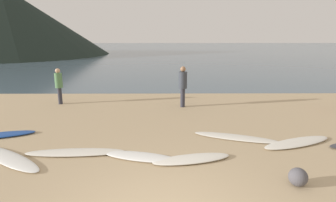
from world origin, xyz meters
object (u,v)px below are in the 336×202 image
Objects in this scene: person_1 at (59,83)px; beach_rock_near at (298,177)px; surfboard_6 at (236,137)px; surfboard_2 at (9,158)px; surfboard_7 at (297,142)px; surfboard_4 at (141,157)px; surfboard_3 at (75,152)px; person_0 at (183,83)px; surfboard_5 at (192,159)px.

beach_rock_near is (7.72, -7.14, -0.78)m from person_1.
surfboard_2 is at bearing -147.70° from surfboard_6.
surfboard_7 is (7.93, 0.99, 0.00)m from surfboard_2.
surfboard_4 is at bearing 35.19° from surfboard_2.
surfboard_2 is 0.99× the size of surfboard_3.
surfboard_7 is 6.08× the size of beach_rock_near.
beach_rock_near is (-1.08, -2.27, 0.15)m from surfboard_7.
surfboard_4 is 3.70m from beach_rock_near.
surfboard_2 is 7.22m from person_0.
person_0 reaches higher than surfboard_7.
surfboard_3 is (1.61, 0.34, 0.00)m from surfboard_2.
surfboard_7 is at bearing 26.37° from surfboard_4.
person_1 reaches higher than surfboard_6.
person_0 is at bearing 89.77° from surfboard_4.
surfboard_7 is 1.45× the size of person_1.
surfboard_4 reaches higher than surfboard_6.
person_0 is 1.09× the size of person_1.
surfboard_3 is at bearing -174.37° from surfboard_4.
surfboard_3 is at bearing 46.21° from surfboard_2.
surfboard_7 reaches higher than surfboard_2.
surfboard_6 is at bearing 102.88° from beach_rock_near.
beach_rock_near is at bearing 23.72° from surfboard_2.
beach_rock_near reaches higher than surfboard_6.
person_1 reaches higher than beach_rock_near.
surfboard_6 is at bearing 47.20° from surfboard_2.
person_0 reaches higher than surfboard_5.
beach_rock_near is (2.05, -6.58, -0.87)m from person_0.
surfboard_3 is 1.47× the size of person_0.
surfboard_4 is 1.24× the size of person_1.
surfboard_4 is (1.80, -0.29, 0.00)m from surfboard_3.
surfboard_2 is at bearing -10.35° from person_1.
surfboard_2 is 1.01× the size of surfboard_6.
person_1 is (-2.47, 5.52, 0.93)m from surfboard_3.
beach_rock_near is at bearing 28.50° from person_1.
person_1 is at bearing 136.72° from person_0.
surfboard_7 is 2.52m from beach_rock_near.
surfboard_4 is 1.00× the size of surfboard_5.
surfboard_3 is 5.98m from person_0.
person_0 reaches higher than surfboard_6.
surfboard_2 is 1.10× the size of surfboard_7.
surfboard_4 is at bearing -142.50° from person_0.
surfboard_6 is 6.64× the size of beach_rock_near.
surfboard_5 is (4.71, -0.09, 0.01)m from surfboard_2.
surfboard_3 is 3.14m from surfboard_5.
surfboard_4 reaches higher than surfboard_2.
person_1 is at bearing 129.28° from surfboard_7.
surfboard_3 is 6.74× the size of beach_rock_near.
surfboard_5 is 0.85× the size of surfboard_7.
surfboard_3 is at bearing 164.10° from surfboard_7.
surfboard_6 is at bearing 143.81° from surfboard_7.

